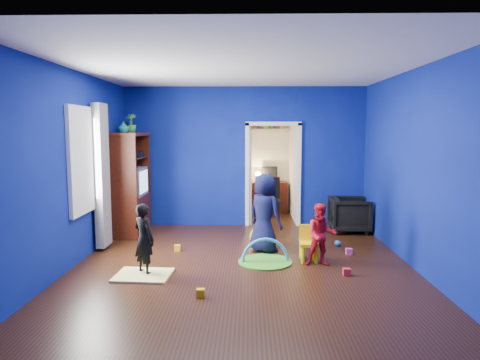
{
  "coord_description": "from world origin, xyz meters",
  "views": [
    {
      "loc": [
        0.09,
        -6.16,
        2.01
      ],
      "look_at": [
        -0.04,
        0.4,
        1.24
      ],
      "focal_mm": 32.0,
      "sensor_mm": 36.0,
      "label": 1
    }
  ],
  "objects_px": {
    "armchair": "(350,215)",
    "tv_armoire": "(130,184)",
    "toddler_red": "(321,235)",
    "kid_chair": "(309,245)",
    "play_mat": "(265,262)",
    "crt_tv": "(132,182)",
    "vase": "(123,127)",
    "child_black": "(144,239)",
    "study_desk": "(269,197)",
    "hopper_ball": "(261,237)",
    "folding_chair": "(271,200)",
    "child_navy": "(264,213)"
  },
  "relations": [
    {
      "from": "armchair",
      "to": "tv_armoire",
      "type": "distance_m",
      "value": 4.36
    },
    {
      "from": "toddler_red",
      "to": "tv_armoire",
      "type": "distance_m",
      "value": 3.92
    },
    {
      "from": "kid_chair",
      "to": "play_mat",
      "type": "relative_size",
      "value": 0.61
    },
    {
      "from": "toddler_red",
      "to": "tv_armoire",
      "type": "height_order",
      "value": "tv_armoire"
    },
    {
      "from": "crt_tv",
      "to": "play_mat",
      "type": "relative_size",
      "value": 0.86
    },
    {
      "from": "kid_chair",
      "to": "vase",
      "type": "bearing_deg",
      "value": 159.17
    },
    {
      "from": "child_black",
      "to": "tv_armoire",
      "type": "bearing_deg",
      "value": -31.25
    },
    {
      "from": "study_desk",
      "to": "tv_armoire",
      "type": "bearing_deg",
      "value": -141.0
    },
    {
      "from": "child_black",
      "to": "hopper_ball",
      "type": "xyz_separation_m",
      "value": [
        1.67,
        1.38,
        -0.31
      ]
    },
    {
      "from": "tv_armoire",
      "to": "folding_chair",
      "type": "xyz_separation_m",
      "value": [
        2.81,
        1.31,
        -0.52
      ]
    },
    {
      "from": "armchair",
      "to": "kid_chair",
      "type": "relative_size",
      "value": 1.51
    },
    {
      "from": "armchair",
      "to": "folding_chair",
      "type": "bearing_deg",
      "value": 54.81
    },
    {
      "from": "tv_armoire",
      "to": "folding_chair",
      "type": "relative_size",
      "value": 2.13
    },
    {
      "from": "crt_tv",
      "to": "study_desk",
      "type": "distance_m",
      "value": 3.64
    },
    {
      "from": "tv_armoire",
      "to": "play_mat",
      "type": "xyz_separation_m",
      "value": [
        2.56,
        -1.81,
        -0.97
      ]
    },
    {
      "from": "kid_chair",
      "to": "study_desk",
      "type": "xyz_separation_m",
      "value": [
        -0.42,
        4.0,
        0.12
      ]
    },
    {
      "from": "crt_tv",
      "to": "play_mat",
      "type": "distance_m",
      "value": 3.26
    },
    {
      "from": "vase",
      "to": "kid_chair",
      "type": "xyz_separation_m",
      "value": [
        3.23,
        -1.43,
        -1.81
      ]
    },
    {
      "from": "hopper_ball",
      "to": "study_desk",
      "type": "relative_size",
      "value": 0.43
    },
    {
      "from": "tv_armoire",
      "to": "kid_chair",
      "type": "distance_m",
      "value": 3.74
    },
    {
      "from": "vase",
      "to": "study_desk",
      "type": "xyz_separation_m",
      "value": [
        2.81,
        2.57,
        -1.69
      ]
    },
    {
      "from": "vase",
      "to": "tv_armoire",
      "type": "relative_size",
      "value": 0.1
    },
    {
      "from": "armchair",
      "to": "vase",
      "type": "distance_m",
      "value": 4.66
    },
    {
      "from": "hopper_ball",
      "to": "kid_chair",
      "type": "relative_size",
      "value": 0.76
    },
    {
      "from": "folding_chair",
      "to": "toddler_red",
      "type": "bearing_deg",
      "value": -80.02
    },
    {
      "from": "child_black",
      "to": "study_desk",
      "type": "height_order",
      "value": "child_black"
    },
    {
      "from": "kid_chair",
      "to": "child_navy",
      "type": "bearing_deg",
      "value": 146.42
    },
    {
      "from": "hopper_ball",
      "to": "play_mat",
      "type": "distance_m",
      "value": 0.85
    },
    {
      "from": "crt_tv",
      "to": "tv_armoire",
      "type": "bearing_deg",
      "value": 180.0
    },
    {
      "from": "crt_tv",
      "to": "kid_chair",
      "type": "bearing_deg",
      "value": -28.46
    },
    {
      "from": "armchair",
      "to": "crt_tv",
      "type": "xyz_separation_m",
      "value": [
        -4.26,
        -0.21,
        0.68
      ]
    },
    {
      "from": "play_mat",
      "to": "toddler_red",
      "type": "bearing_deg",
      "value": -8.34
    },
    {
      "from": "crt_tv",
      "to": "study_desk",
      "type": "relative_size",
      "value": 0.8
    },
    {
      "from": "child_black",
      "to": "toddler_red",
      "type": "height_order",
      "value": "child_black"
    },
    {
      "from": "crt_tv",
      "to": "child_navy",
      "type": "bearing_deg",
      "value": -26.04
    },
    {
      "from": "child_navy",
      "to": "hopper_ball",
      "type": "relative_size",
      "value": 3.44
    },
    {
      "from": "armchair",
      "to": "tv_armoire",
      "type": "bearing_deg",
      "value": 94.02
    },
    {
      "from": "toddler_red",
      "to": "tv_armoire",
      "type": "relative_size",
      "value": 0.48
    },
    {
      "from": "kid_chair",
      "to": "play_mat",
      "type": "distance_m",
      "value": 0.72
    },
    {
      "from": "child_navy",
      "to": "study_desk",
      "type": "height_order",
      "value": "child_navy"
    },
    {
      "from": "vase",
      "to": "crt_tv",
      "type": "bearing_deg",
      "value": 82.41
    },
    {
      "from": "armchair",
      "to": "kid_chair",
      "type": "distance_m",
      "value": 2.22
    },
    {
      "from": "armchair",
      "to": "child_navy",
      "type": "bearing_deg",
      "value": 130.86
    },
    {
      "from": "vase",
      "to": "folding_chair",
      "type": "bearing_deg",
      "value": 29.89
    },
    {
      "from": "hopper_ball",
      "to": "folding_chair",
      "type": "relative_size",
      "value": 0.41
    },
    {
      "from": "kid_chair",
      "to": "tv_armoire",
      "type": "bearing_deg",
      "value": 154.88
    },
    {
      "from": "child_black",
      "to": "child_navy",
      "type": "distance_m",
      "value": 2.06
    },
    {
      "from": "tv_armoire",
      "to": "hopper_ball",
      "type": "bearing_deg",
      "value": -21.36
    },
    {
      "from": "vase",
      "to": "play_mat",
      "type": "xyz_separation_m",
      "value": [
        2.56,
        -1.51,
        -2.05
      ]
    },
    {
      "from": "study_desk",
      "to": "toddler_red",
      "type": "bearing_deg",
      "value": -82.27
    }
  ]
}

